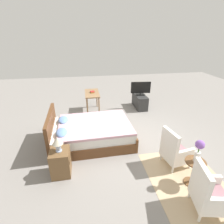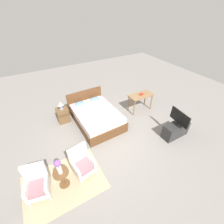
{
  "view_description": "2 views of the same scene",
  "coord_description": "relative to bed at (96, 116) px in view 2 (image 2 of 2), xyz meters",
  "views": [
    {
      "loc": [
        -4.24,
        1.07,
        2.85
      ],
      "look_at": [
        0.18,
        0.34,
        0.78
      ],
      "focal_mm": 28.0,
      "sensor_mm": 36.0,
      "label": 1
    },
    {
      "loc": [
        -1.78,
        -3.4,
        4.01
      ],
      "look_at": [
        0.34,
        0.33,
        0.78
      ],
      "focal_mm": 24.0,
      "sensor_mm": 36.0,
      "label": 2
    }
  ],
  "objects": [
    {
      "name": "book_stack",
      "position": [
        2.08,
        -0.21,
        0.5
      ],
      "size": [
        0.2,
        0.17,
        0.05
      ],
      "color": "#B79333",
      "rests_on": "vanity_desk"
    },
    {
      "name": "flower_vase",
      "position": [
        -1.83,
        -1.96,
        0.56
      ],
      "size": [
        0.17,
        0.17,
        0.48
      ],
      "color": "silver",
      "rests_on": "side_table"
    },
    {
      "name": "nightstand",
      "position": [
        -1.12,
        0.69,
        0.0
      ],
      "size": [
        0.44,
        0.41,
        0.6
      ],
      "color": "brown",
      "rests_on": "ground_plane"
    },
    {
      "name": "bed",
      "position": [
        0.0,
        0.0,
        0.0
      ],
      "size": [
        1.61,
        2.23,
        0.96
      ],
      "color": "brown",
      "rests_on": "ground_plane"
    },
    {
      "name": "armchair_by_window_right",
      "position": [
        -1.25,
        -1.85,
        0.08
      ],
      "size": [
        0.62,
        0.62,
        0.92
      ],
      "color": "white",
      "rests_on": "floor_rug"
    },
    {
      "name": "vanity_desk",
      "position": [
        2.06,
        -0.19,
        0.35
      ],
      "size": [
        1.04,
        0.52,
        0.77
      ],
      "color": "#8E6B47",
      "rests_on": "ground_plane"
    },
    {
      "name": "side_table",
      "position": [
        -1.83,
        -1.96,
        0.05
      ],
      "size": [
        0.4,
        0.4,
        0.56
      ],
      "color": "brown",
      "rests_on": "ground_plane"
    },
    {
      "name": "table_lamp",
      "position": [
        -1.12,
        0.69,
        0.52
      ],
      "size": [
        0.22,
        0.22,
        0.33
      ],
      "color": "#9EADC6",
      "rests_on": "nightstand"
    },
    {
      "name": "tv_stand",
      "position": [
        2.17,
        -2.12,
        -0.03
      ],
      "size": [
        0.96,
        0.4,
        0.54
      ],
      "color": "#2D2D2D",
      "rests_on": "ground_plane"
    },
    {
      "name": "ground_plane",
      "position": [
        0.04,
        -0.99,
        -0.3
      ],
      "size": [
        16.0,
        16.0,
        0.0
      ],
      "primitive_type": "plane",
      "color": "gray"
    },
    {
      "name": "floor_rug",
      "position": [
        -1.83,
        -1.91,
        -0.29
      ],
      "size": [
        2.1,
        1.5,
        0.01
      ],
      "color": "tan",
      "rests_on": "ground_plane"
    },
    {
      "name": "tv_flatscreen",
      "position": [
        2.17,
        -2.12,
        0.52
      ],
      "size": [
        0.23,
        0.78,
        0.53
      ],
      "color": "black",
      "rests_on": "tv_stand"
    },
    {
      "name": "armchair_by_window_left",
      "position": [
        -2.41,
        -1.85,
        0.08
      ],
      "size": [
        0.64,
        0.64,
        0.92
      ],
      "color": "white",
      "rests_on": "floor_rug"
    }
  ]
}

